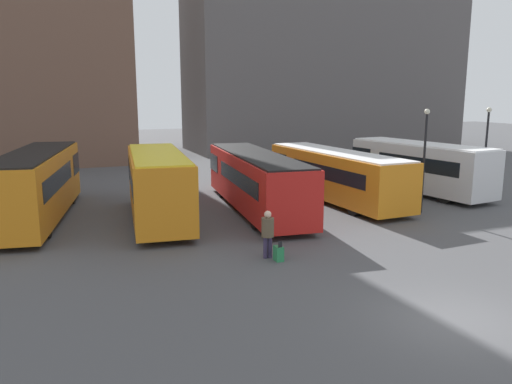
% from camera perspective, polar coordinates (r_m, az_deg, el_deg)
% --- Properties ---
extents(ground_plane, '(160.00, 160.00, 0.00)m').
position_cam_1_polar(ground_plane, '(14.93, 22.01, -13.46)').
color(ground_plane, '#4C4C4F').
extents(building_block_right, '(31.23, 10.26, 20.85)m').
position_cam_1_polar(building_block_right, '(58.91, 8.04, 15.24)').
color(building_block_right, '#5B5656').
rests_on(building_block_right, ground_plane).
extents(bus_0, '(4.32, 11.49, 3.32)m').
position_cam_1_polar(bus_0, '(26.37, -23.80, 0.95)').
color(bus_0, orange).
rests_on(bus_0, ground_plane).
extents(bus_1, '(3.51, 9.64, 3.30)m').
position_cam_1_polar(bus_1, '(24.41, -11.16, 0.91)').
color(bus_1, orange).
rests_on(bus_1, ground_plane).
extents(bus_2, '(3.74, 12.39, 2.99)m').
position_cam_1_polar(bus_2, '(26.30, -0.10, 1.51)').
color(bus_2, red).
rests_on(bus_2, ground_plane).
extents(bus_3, '(3.17, 11.34, 2.87)m').
position_cam_1_polar(bus_3, '(28.91, 8.94, 2.10)').
color(bus_3, orange).
rests_on(bus_3, ground_plane).
extents(bus_4, '(3.89, 9.88, 3.11)m').
position_cam_1_polar(bus_4, '(32.47, 18.09, 2.86)').
color(bus_4, silver).
rests_on(bus_4, ground_plane).
extents(traveler, '(0.47, 0.47, 1.81)m').
position_cam_1_polar(traveler, '(18.50, 1.35, -4.37)').
color(traveler, '#382D4C').
rests_on(traveler, ground_plane).
extents(suitcase, '(0.28, 0.41, 0.80)m').
position_cam_1_polar(suitcase, '(18.43, 2.60, -7.02)').
color(suitcase, '#28844C').
rests_on(suitcase, ground_plane).
extents(lamp_post_0, '(0.28, 0.28, 5.31)m').
position_cam_1_polar(lamp_post_0, '(26.77, 18.71, 4.36)').
color(lamp_post_0, black).
rests_on(lamp_post_0, ground_plane).
extents(lamp_post_1, '(0.28, 0.28, 5.31)m').
position_cam_1_polar(lamp_post_1, '(31.38, 24.80, 4.83)').
color(lamp_post_1, black).
rests_on(lamp_post_1, ground_plane).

